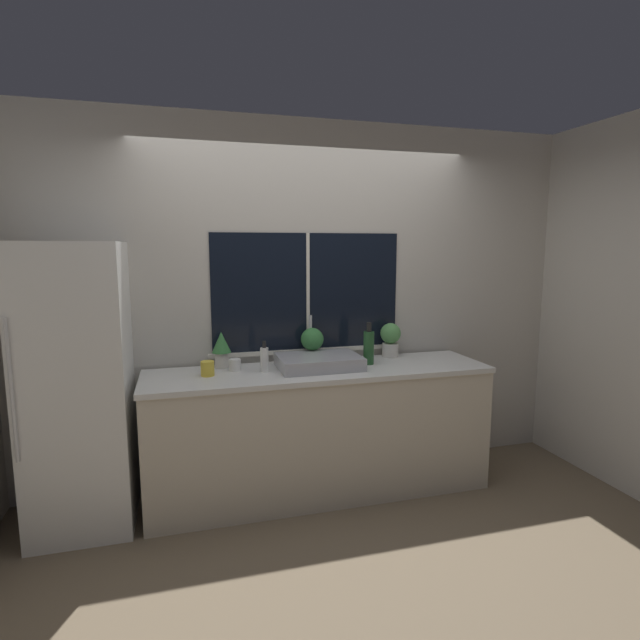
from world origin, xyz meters
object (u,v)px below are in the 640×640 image
potted_plant_center (312,341)px  potted_plant_right (390,338)px  mug_yellow (208,369)px  mug_white (235,365)px  sink (319,361)px  refrigerator (80,386)px  soap_bottle (264,359)px  bottle_tall (369,347)px  potted_plant_left (221,347)px

potted_plant_center → potted_plant_right: (0.63, 0.00, -0.01)m
mug_yellow → mug_white: bearing=26.0°
sink → potted_plant_center: (0.01, 0.20, 0.11)m
refrigerator → mug_white: (0.98, 0.07, 0.06)m
mug_yellow → soap_bottle: bearing=1.3°
potted_plant_center → bottle_tall: size_ratio=0.83×
potted_plant_left → potted_plant_right: (1.30, 0.00, -0.00)m
bottle_tall → mug_white: bottle_tall is taller
refrigerator → mug_white: bearing=4.2°
refrigerator → potted_plant_left: 0.94m
potted_plant_left → refrigerator: bearing=-167.8°
sink → potted_plant_center: bearing=88.6°
mug_white → potted_plant_right: bearing=5.7°
soap_bottle → mug_yellow: soap_bottle is taller
refrigerator → potted_plant_left: (0.90, 0.20, 0.16)m
refrigerator → sink: size_ratio=3.11×
mug_white → potted_plant_left: bearing=122.7°
potted_plant_center → mug_yellow: size_ratio=2.57×
potted_plant_left → sink: bearing=-17.0°
sink → potted_plant_right: (0.64, 0.20, 0.10)m
potted_plant_center → mug_yellow: bearing=-164.6°
refrigerator → potted_plant_center: refrigerator is taller
refrigerator → potted_plant_right: size_ratio=6.78×
sink → potted_plant_right: size_ratio=2.18×
refrigerator → mug_white: size_ratio=21.87×
refrigerator → bottle_tall: 1.96m
soap_bottle → potted_plant_right: bearing=11.4°
potted_plant_center → potted_plant_right: 0.63m
potted_plant_center → potted_plant_right: potted_plant_right is taller
potted_plant_right → soap_bottle: potted_plant_right is taller
sink → potted_plant_right: bearing=17.7°
soap_bottle → mug_white: size_ratio=2.62×
mug_yellow → potted_plant_center: bearing=15.4°
sink → bottle_tall: size_ratio=1.86×
sink → potted_plant_center: 0.23m
mug_white → mug_yellow: mug_yellow is taller
soap_bottle → bottle_tall: (0.77, 0.02, 0.04)m
potted_plant_center → soap_bottle: potted_plant_center is taller
potted_plant_left → soap_bottle: bearing=-37.1°
refrigerator → sink: bearing=-0.3°
refrigerator → potted_plant_left: bearing=12.2°
potted_plant_left → mug_white: potted_plant_left is taller
mug_white → sink: bearing=-7.8°
mug_yellow → potted_plant_right: bearing=8.7°
potted_plant_center → sink: bearing=-91.4°
sink → potted_plant_left: sink is taller
bottle_tall → mug_white: (-0.97, 0.07, -0.09)m
potted_plant_right → mug_white: size_ratio=3.23×
soap_bottle → sink: bearing=0.5°
potted_plant_left → bottle_tall: 1.07m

